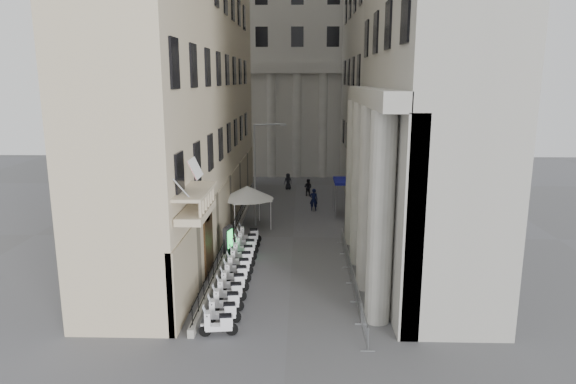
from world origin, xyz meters
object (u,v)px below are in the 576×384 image
at_px(street_lamp, 259,166).
at_px(pedestrian_a, 314,200).
at_px(pedestrian_b, 308,187).
at_px(info_kiosk, 228,242).
at_px(scooter_0, 219,336).
at_px(security_tent, 255,194).

bearing_deg(street_lamp, pedestrian_a, 28.88).
bearing_deg(pedestrian_b, info_kiosk, 99.47).
height_order(street_lamp, pedestrian_b, street_lamp).
distance_m(pedestrian_a, pedestrian_b, 5.95).
relative_size(scooter_0, street_lamp, 0.19).
height_order(scooter_0, info_kiosk, info_kiosk).
relative_size(scooter_0, security_tent, 0.37).
distance_m(scooter_0, pedestrian_a, 23.29).
distance_m(street_lamp, pedestrian_b, 12.07).
xyz_separation_m(info_kiosk, pedestrian_a, (5.80, 12.29, -0.05)).
bearing_deg(scooter_0, street_lamp, -8.43).
bearing_deg(scooter_0, pedestrian_a, -19.14).
xyz_separation_m(street_lamp, info_kiosk, (-1.39, -7.52, -3.72)).
bearing_deg(pedestrian_a, scooter_0, 78.75).
distance_m(scooter_0, info_kiosk, 10.60).
bearing_deg(info_kiosk, pedestrian_a, 80.20).
bearing_deg(security_tent, street_lamp, 78.66).
relative_size(scooter_0, info_kiosk, 0.73).
height_order(security_tent, street_lamp, street_lamp).
relative_size(street_lamp, info_kiosk, 3.89).
height_order(street_lamp, pedestrian_a, street_lamp).
relative_size(security_tent, pedestrian_b, 2.38).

